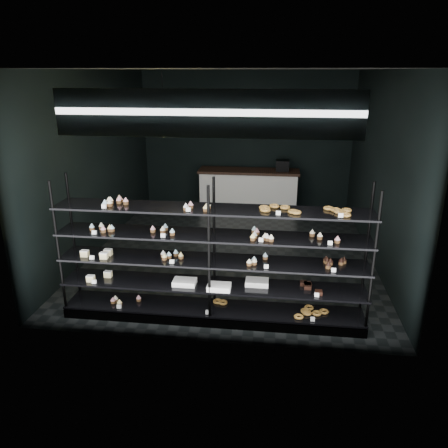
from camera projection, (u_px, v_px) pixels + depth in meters
The scene contains 5 objects.
room at pixel (233, 165), 7.69m from camera, with size 5.01×6.01×3.20m.
display_shelf at pixel (210, 276), 5.73m from camera, with size 4.00×0.50×1.91m.
signage at pixel (205, 114), 4.57m from camera, with size 3.30×0.05×0.50m.
pendant_lamp at pixel (164, 125), 6.13m from camera, with size 0.33×0.33×0.89m.
service_counter at pixel (249, 190), 10.38m from camera, with size 2.35×0.65×1.23m.
Camera 1 is at (0.77, -7.56, 3.17)m, focal length 35.00 mm.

